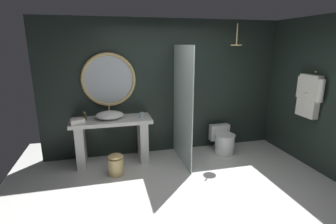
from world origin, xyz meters
TOP-DOWN VIEW (x-y plane):
  - ground_plane at (0.00, 0.00)m, footprint 5.76×5.76m
  - back_wall_panel at (0.00, 1.90)m, footprint 4.80×0.10m
  - side_wall_right at (2.35, 0.76)m, footprint 0.10×2.47m
  - vanity_counter at (-1.11, 1.54)m, footprint 1.42×0.58m
  - vessel_sink at (-1.14, 1.54)m, footprint 0.49×0.40m
  - tumbler_cup at (-0.57, 1.49)m, footprint 0.08×0.08m
  - soap_dispenser at (-1.57, 1.57)m, footprint 0.07×0.07m
  - round_wall_mirror at (-1.11, 1.81)m, footprint 0.99×0.06m
  - shower_glass_panel at (0.14, 1.29)m, footprint 0.02×1.11m
  - rain_shower_head at (1.24, 1.50)m, footprint 0.22×0.22m
  - hanging_bathrobe at (2.21, 0.64)m, footprint 0.20×0.56m
  - toilet at (1.07, 1.46)m, footprint 0.41×0.55m
  - waste_bin at (-1.09, 1.04)m, footprint 0.26×0.26m
  - folded_hand_towel at (-1.66, 1.35)m, footprint 0.26×0.19m

SIDE VIEW (x-z plane):
  - ground_plane at x=0.00m, z-range 0.00..0.00m
  - waste_bin at x=-1.09m, z-range 0.00..0.37m
  - toilet at x=1.07m, z-range -0.02..0.50m
  - vanity_counter at x=-1.11m, z-range 0.10..0.94m
  - folded_hand_towel at x=-1.66m, z-range 0.84..0.92m
  - tumbler_cup at x=-0.57m, z-range 0.84..0.94m
  - soap_dispenser at x=-1.57m, z-range 0.83..0.98m
  - vessel_sink at x=-1.14m, z-range 0.80..1.02m
  - shower_glass_panel at x=0.14m, z-range 0.00..2.12m
  - hanging_bathrobe at x=2.21m, z-range 0.89..1.69m
  - back_wall_panel at x=0.00m, z-range 0.00..2.60m
  - side_wall_right at x=2.35m, z-range 0.00..2.60m
  - round_wall_mirror at x=-1.11m, z-range 1.01..2.00m
  - rain_shower_head at x=1.24m, z-range 1.95..2.35m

